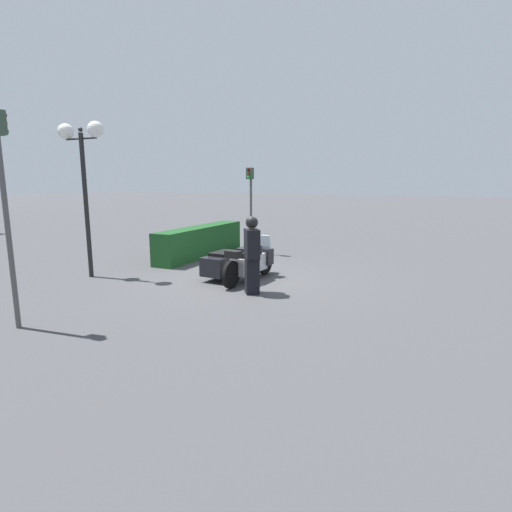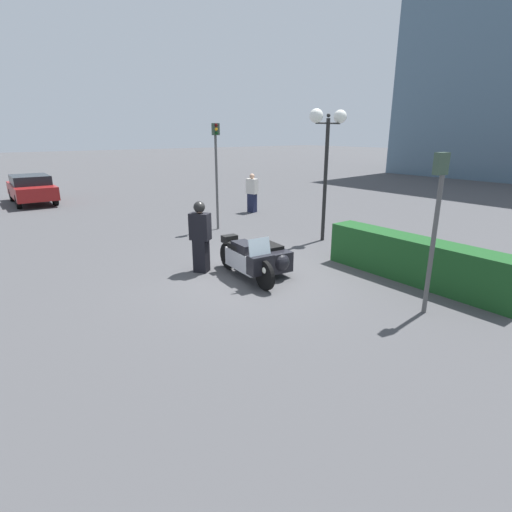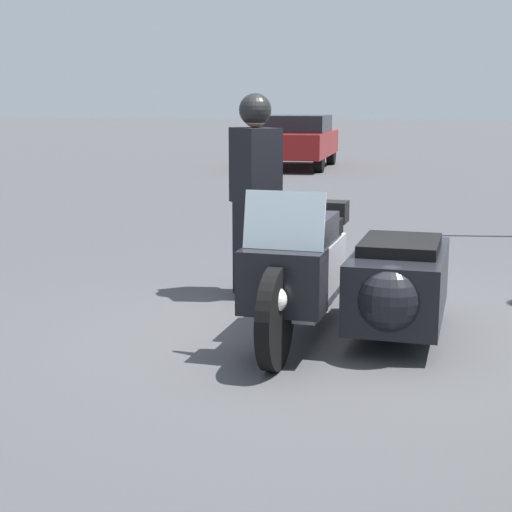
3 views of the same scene
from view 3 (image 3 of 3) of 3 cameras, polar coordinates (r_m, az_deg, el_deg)
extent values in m
plane|color=#424244|center=(6.08, 6.24, -5.77)|extent=(160.00, 160.00, 0.00)
cylinder|color=black|center=(5.21, 1.41, -4.58)|extent=(0.70, 0.17, 0.70)
cylinder|color=black|center=(6.90, 5.13, -0.71)|extent=(0.70, 0.17, 0.70)
cylinder|color=black|center=(6.13, 10.37, -3.10)|extent=(0.55, 0.15, 0.54)
cube|color=#B7B7BC|center=(6.02, 3.55, -1.26)|extent=(1.29, 0.54, 0.45)
cube|color=black|center=(5.96, 3.59, 1.79)|extent=(0.72, 0.47, 0.24)
cube|color=black|center=(6.24, 4.15, 2.02)|extent=(0.54, 0.45, 0.12)
cube|color=black|center=(5.33, 1.92, -1.89)|extent=(0.37, 0.60, 0.44)
cube|color=silver|center=(5.30, 2.07, 2.60)|extent=(0.16, 0.56, 0.40)
sphere|color=white|center=(5.13, 1.29, -3.17)|extent=(0.18, 0.18, 0.18)
cube|color=black|center=(6.04, 10.37, -1.93)|extent=(1.47, 0.80, 0.50)
sphere|color=black|center=(5.45, 9.74, -3.06)|extent=(0.48, 0.47, 0.47)
cube|color=black|center=(5.98, 10.46, 0.77)|extent=(0.83, 0.64, 0.09)
cube|color=black|center=(6.71, 5.02, 3.24)|extent=(0.28, 0.41, 0.18)
cube|color=black|center=(7.19, -0.06, 0.45)|extent=(0.46, 0.45, 0.86)
cube|color=black|center=(7.08, -0.06, 6.57)|extent=(0.58, 0.54, 0.68)
sphere|color=tan|center=(7.06, -0.06, 10.26)|extent=(0.23, 0.23, 0.23)
sphere|color=black|center=(7.06, -0.06, 10.59)|extent=(0.29, 0.29, 0.29)
cube|color=maroon|center=(21.61, 2.98, 8.16)|extent=(4.32, 1.92, 0.64)
cube|color=black|center=(21.59, 2.99, 9.60)|extent=(2.26, 1.72, 0.44)
cylinder|color=black|center=(23.06, 1.52, 7.56)|extent=(0.68, 0.23, 0.67)
cylinder|color=black|center=(22.83, 5.49, 7.48)|extent=(0.68, 0.23, 0.67)
cylinder|color=black|center=(20.47, 0.16, 7.12)|extent=(0.68, 0.23, 0.67)
cylinder|color=black|center=(20.20, 4.63, 7.03)|extent=(0.68, 0.23, 0.67)
camera|label=1|loc=(16.15, -8.42, 13.95)|focal=28.00mm
camera|label=2|loc=(6.60, -97.93, 13.68)|focal=28.00mm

